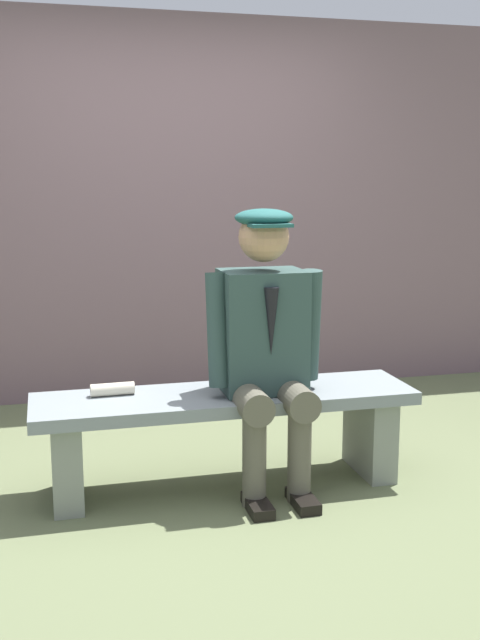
# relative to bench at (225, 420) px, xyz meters

# --- Properties ---
(ground_plane) EXTENTS (30.00, 30.00, 0.00)m
(ground_plane) POSITION_rel_bench_xyz_m (0.00, 0.00, -0.33)
(ground_plane) COLOR #5F6946
(bench) EXTENTS (1.82, 0.46, 0.47)m
(bench) POSITION_rel_bench_xyz_m (0.00, 0.00, 0.00)
(bench) COLOR gray
(bench) RESTS_ON ground
(seated_man) EXTENTS (0.55, 0.58, 1.34)m
(seated_man) POSITION_rel_bench_xyz_m (-0.18, 0.05, 0.41)
(seated_man) COLOR #2E4541
(seated_man) RESTS_ON ground
(rolled_magazine) EXTENTS (0.21, 0.07, 0.06)m
(rolled_magazine) POSITION_rel_bench_xyz_m (0.52, -0.09, 0.17)
(rolled_magazine) COLOR beige
(rolled_magazine) RESTS_ON bench
(stadium_wall) EXTENTS (12.00, 0.24, 2.52)m
(stadium_wall) POSITION_rel_bench_xyz_m (0.00, -1.78, 0.93)
(stadium_wall) COLOR #6E565D
(stadium_wall) RESTS_ON ground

